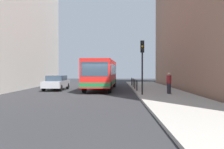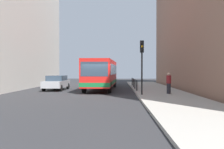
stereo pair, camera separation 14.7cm
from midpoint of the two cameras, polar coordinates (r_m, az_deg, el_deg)
ground_plane at (r=20.86m, az=-3.20°, el=-4.53°), size 80.00×80.00×0.00m
sidewalk at (r=21.12m, az=11.61°, el=-4.28°), size 4.40×40.00×0.15m
building_right at (r=27.26m, az=23.20°, el=13.63°), size 7.00×32.00×16.03m
bus at (r=25.71m, az=-2.21°, el=0.35°), size 2.99×11.12×3.00m
car_beside_bus at (r=25.62m, az=-12.49°, el=-1.78°), size 1.94×4.44×1.48m
car_behind_bus at (r=34.78m, az=-0.92°, el=-1.06°), size 1.89×4.41×1.48m
traffic_light at (r=18.91m, az=7.13°, el=4.02°), size 0.28×0.33×4.10m
bollard_near at (r=22.60m, az=5.93°, el=-2.53°), size 0.11×0.11×0.95m
bollard_mid at (r=25.14m, az=5.48°, el=-2.18°), size 0.11×0.11×0.95m
bollard_far at (r=27.67m, az=5.11°, el=-1.90°), size 0.11×0.11×0.95m
bollard_farthest at (r=30.21m, az=4.80°, el=-1.66°), size 0.11×0.11×0.95m
pedestrian_near_signal at (r=20.02m, az=13.15°, el=-1.97°), size 0.38×0.38×1.67m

